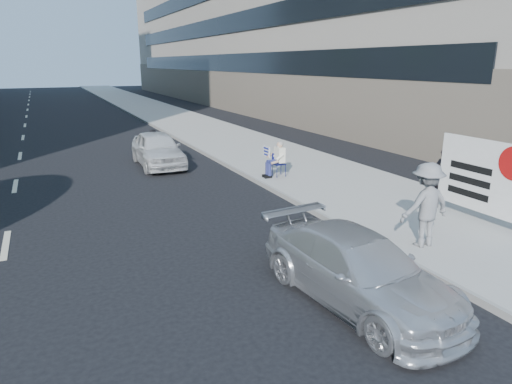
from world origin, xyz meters
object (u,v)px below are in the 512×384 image
seated_protester (276,157)px  pedestrian_woman (442,173)px  protest_banner (487,177)px  parked_sedan (358,269)px  white_sedan_near (158,149)px  jogger (426,205)px  motorcycle (154,147)px

seated_protester → pedestrian_woman: (3.51, -4.51, 0.04)m
pedestrian_woman → protest_banner: size_ratio=0.50×
pedestrian_woman → parked_sedan: bearing=46.8°
parked_sedan → white_sedan_near: (-0.59, 12.88, 0.09)m
white_sedan_near → pedestrian_woman: bearing=-50.8°
seated_protester → white_sedan_near: 5.48m
jogger → pedestrian_woman: jogger is taller
protest_banner → motorcycle: bearing=115.4°
pedestrian_woman → parked_sedan: size_ratio=0.35×
seated_protester → pedestrian_woman: 5.71m
parked_sedan → motorcycle: size_ratio=2.14×
motorcycle → parked_sedan: bearing=-84.4°
protest_banner → white_sedan_near: bearing=117.7°
jogger → protest_banner: 2.53m
pedestrian_woman → parked_sedan: pedestrian_woman is taller
white_sedan_near → protest_banner: bearing=-61.2°
jogger → protest_banner: size_ratio=0.64×
seated_protester → parked_sedan: (-2.79, -8.57, -0.24)m
white_sedan_near → motorcycle: bearing=86.5°
protest_banner → white_sedan_near: protest_banner is taller
pedestrian_woman → seated_protester: bearing=-38.1°
pedestrian_woman → motorcycle: pedestrian_woman is taller
pedestrian_woman → white_sedan_near: size_ratio=0.36×
protest_banner → white_sedan_near: (-5.87, 11.19, -0.68)m
protest_banner → parked_sedan: (-5.28, -1.69, -0.77)m
motorcycle → protest_banner: bearing=-61.0°
seated_protester → parked_sedan: 9.02m
protest_banner → motorcycle: 13.51m
pedestrian_woman → protest_banner: protest_banner is taller
jogger → white_sedan_near: (-3.39, 11.63, -0.40)m
parked_sedan → pedestrian_woman: bearing=27.8°
jogger → motorcycle: (-3.31, 12.62, -0.49)m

